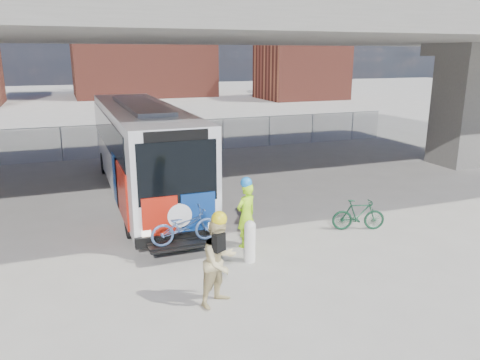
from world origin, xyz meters
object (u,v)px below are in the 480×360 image
cyclist_hivis (246,213)px  bus (142,143)px  cyclist_tan (220,261)px  bollard (250,240)px  bike_parked (358,215)px

cyclist_hivis → bus: bearing=-96.5°
bus → cyclist_tan: (0.16, -9.15, -1.07)m
bus → bollard: bus is taller
bus → cyclist_hivis: bus is taller
cyclist_tan → cyclist_hivis: bearing=29.6°
cyclist_hivis → bike_parked: cyclist_hivis is taller
bus → bike_parked: bus is taller
bike_parked → bus: bearing=61.1°
bollard → bike_parked: bollard is taller
cyclist_hivis → bike_parked: size_ratio=1.25×
bus → bollard: 7.65m
bus → bike_parked: 8.73m
cyclist_tan → bike_parked: bearing=-2.2°
cyclist_tan → bike_parked: (5.61, 2.79, -0.53)m
cyclist_tan → bike_parked: size_ratio=1.30×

